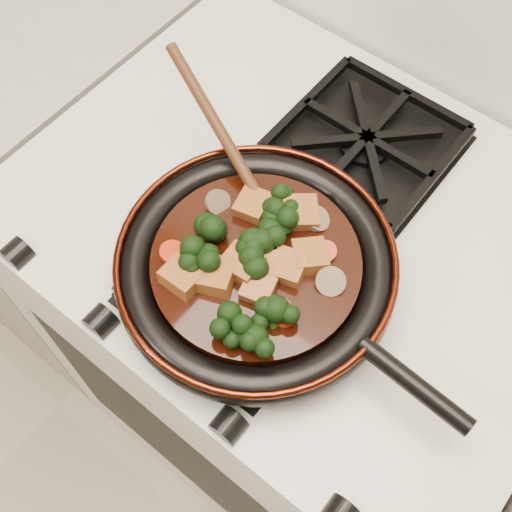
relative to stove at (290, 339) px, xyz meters
The scene contains 33 objects.
stove is the anchor object (origin of this frame).
burner_grate_front 0.48m from the stove, 90.00° to the right, with size 0.23×0.23×0.03m, color black, non-canonical shape.
burner_grate_back 0.48m from the stove, 90.00° to the left, with size 0.23×0.23×0.03m, color black, non-canonical shape.
skillet 0.51m from the stove, 83.25° to the right, with size 0.46×0.34×0.05m.
braising_sauce 0.51m from the stove, 84.26° to the right, with size 0.25×0.25×0.02m, color black.
tofu_cube_0 0.55m from the stove, 100.97° to the right, with size 0.04×0.04×0.02m, color brown.
tofu_cube_1 0.54m from the stove, 87.49° to the right, with size 0.04×0.04×0.02m, color brown.
tofu_cube_2 0.53m from the stove, 53.46° to the right, with size 0.04×0.04×0.02m, color brown.
tofu_cube_3 0.54m from the stove, 75.31° to the right, with size 0.03×0.03×0.02m, color brown.
tofu_cube_4 0.54m from the stove, 92.83° to the right, with size 0.04×0.04×0.02m, color brown.
tofu_cube_5 0.52m from the stove, 117.74° to the right, with size 0.04×0.04×0.02m, color brown.
tofu_cube_6 0.53m from the stove, 65.37° to the right, with size 0.04×0.04×0.02m, color brown.
tofu_cube_7 0.52m from the stove, 68.99° to the right, with size 0.04×0.04×0.02m, color brown.
tofu_cube_8 0.53m from the stove, 84.68° to the right, with size 0.04×0.04×0.02m, color brown.
tofu_cube_9 0.53m from the stove, 68.71° to the right, with size 0.04×0.03×0.02m, color brown.
broccoli_floret_0 0.55m from the stove, 66.00° to the right, with size 0.06×0.06×0.05m, color black, non-canonical shape.
broccoli_floret_1 0.54m from the stove, 112.35° to the right, with size 0.06×0.06×0.05m, color black, non-canonical shape.
broccoli_floret_2 0.52m from the stove, 96.94° to the right, with size 0.05×0.05×0.05m, color black, non-canonical shape.
broccoli_floret_3 0.54m from the stove, 84.74° to the right, with size 0.06×0.06×0.05m, color black, non-canonical shape.
broccoli_floret_4 0.53m from the stove, 87.04° to the right, with size 0.06×0.06×0.05m, color black, non-canonical shape.
broccoli_floret_5 0.55m from the stove, 101.55° to the right, with size 0.06×0.06×0.06m, color black, non-canonical shape.
broccoli_floret_6 0.56m from the stove, 68.50° to the right, with size 0.06×0.06×0.05m, color black, non-canonical shape.
broccoli_floret_7 0.52m from the stove, 84.66° to the right, with size 0.06×0.06×0.05m, color black, non-canonical shape.
broccoli_floret_8 0.55m from the stove, 106.06° to the right, with size 0.06×0.06×0.05m, color black, non-canonical shape.
broccoli_floret_9 0.56m from the stove, 76.94° to the right, with size 0.06×0.06×0.06m, color black, non-canonical shape.
carrot_coin_0 0.52m from the stove, 41.92° to the right, with size 0.03×0.03×0.01m, color #A51F04.
carrot_coin_1 0.54m from the stove, 64.40° to the right, with size 0.03×0.03×0.01m, color #A51F04.
carrot_coin_2 0.54m from the stove, 62.66° to the right, with size 0.03×0.03×0.01m, color #A51F04.
carrot_coin_3 0.55m from the stove, 111.44° to the right, with size 0.03×0.03×0.01m, color #A51F04.
mushroom_slice_0 0.52m from the stove, 42.89° to the right, with size 0.03×0.03×0.01m, color brown.
mushroom_slice_1 0.53m from the stove, 129.08° to the right, with size 0.03×0.03×0.01m, color brown.
mushroom_slice_2 0.53m from the stove, 43.21° to the right, with size 0.03×0.03×0.01m, color brown.
wooden_spoon 0.54m from the stove, 155.66° to the right, with size 0.15×0.08×0.24m.
Camera 1 is at (0.23, 1.29, 1.62)m, focal length 45.00 mm.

